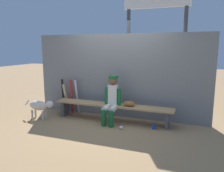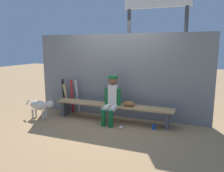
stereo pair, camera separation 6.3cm
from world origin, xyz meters
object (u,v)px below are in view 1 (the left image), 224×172
at_px(bat_wood_natural, 66,98).
at_px(cup_on_bench, 114,102).
at_px(baseball_glove, 129,103).
at_px(bat_aluminum_black, 63,96).
at_px(bat_aluminum_silver, 77,97).
at_px(baseball, 121,127).
at_px(bat_aluminum_red, 72,96).
at_px(player_seated, 111,98).
at_px(dugout_bench, 112,108).
at_px(scoreboard, 159,15).
at_px(cup_on_ground, 154,127).
at_px(dog, 40,106).

height_order(bat_wood_natural, cup_on_bench, bat_wood_natural).
height_order(baseball_glove, bat_wood_natural, bat_wood_natural).
bearing_deg(bat_aluminum_black, bat_aluminum_silver, 2.58).
xyz_separation_m(baseball, cup_on_bench, (-0.33, 0.45, 0.44)).
relative_size(bat_aluminum_red, cup_on_bench, 8.46).
relative_size(player_seated, bat_wood_natural, 1.40).
height_order(dugout_bench, cup_on_bench, cup_on_bench).
height_order(bat_aluminum_red, bat_wood_natural, bat_aluminum_red).
height_order(bat_aluminum_silver, baseball, bat_aluminum_silver).
xyz_separation_m(bat_aluminum_black, scoreboard, (2.40, 0.91, 2.14)).
height_order(baseball_glove, bat_aluminum_red, bat_aluminum_red).
distance_m(baseball_glove, scoreboard, 2.46).
height_order(dugout_bench, cup_on_ground, dugout_bench).
distance_m(dugout_bench, baseball, 0.65).
bearing_deg(player_seated, baseball_glove, 15.00).
bearing_deg(baseball, baseball_glove, 83.10).
height_order(bat_aluminum_red, cup_on_ground, bat_aluminum_red).
height_order(dugout_bench, bat_aluminum_silver, bat_aluminum_silver).
bearing_deg(cup_on_ground, cup_on_bench, 168.79).
relative_size(dugout_bench, baseball, 39.72).
height_order(bat_wood_natural, bat_aluminum_black, bat_aluminum_black).
height_order(bat_wood_natural, cup_on_ground, bat_wood_natural).
xyz_separation_m(player_seated, bat_aluminum_red, (-1.28, 0.35, -0.14)).
xyz_separation_m(dugout_bench, player_seated, (0.03, -0.11, 0.27)).
bearing_deg(cup_on_ground, player_seated, 175.77).
xyz_separation_m(dugout_bench, scoreboard, (0.86, 1.17, 2.26)).
relative_size(baseball_glove, dog, 0.33).
distance_m(bat_aluminum_red, baseball, 1.81).
bearing_deg(player_seated, cup_on_bench, 78.71).
xyz_separation_m(bat_aluminum_black, cup_on_bench, (1.59, -0.25, 0.01)).
distance_m(bat_aluminum_silver, dog, 0.98).
xyz_separation_m(bat_wood_natural, dog, (-0.31, -0.70, -0.06)).
bearing_deg(scoreboard, dog, -147.90).
distance_m(player_seated, dog, 1.83).
relative_size(bat_aluminum_silver, baseball, 12.46).
bearing_deg(cup_on_ground, dugout_bench, 170.11).
relative_size(dugout_bench, bat_aluminum_black, 3.18).
xyz_separation_m(dugout_bench, baseball_glove, (0.43, 0.00, 0.14)).
bearing_deg(cup_on_ground, baseball_glove, 163.62).
bearing_deg(scoreboard, bat_aluminum_black, -159.30).
xyz_separation_m(player_seated, baseball_glove, (0.40, 0.11, -0.13)).
bearing_deg(bat_wood_natural, bat_aluminum_black, 165.20).
bearing_deg(bat_aluminum_silver, cup_on_ground, -12.12).
bearing_deg(baseball_glove, dugout_bench, 180.00).
distance_m(baseball_glove, bat_aluminum_black, 1.98).
bearing_deg(bat_wood_natural, dog, -114.01).
bearing_deg(dugout_bench, dog, -165.13).
bearing_deg(bat_wood_natural, cup_on_ground, -9.58).
relative_size(baseball_glove, cup_on_bench, 2.55).
height_order(bat_aluminum_red, bat_aluminum_black, bat_aluminum_red).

